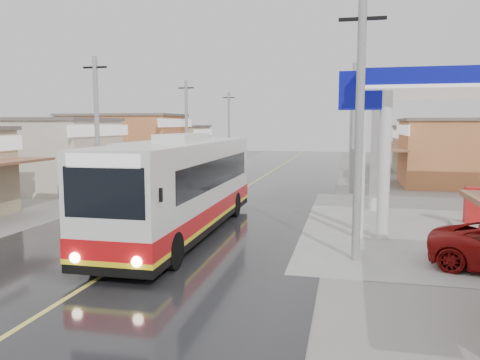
{
  "coord_description": "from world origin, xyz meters",
  "views": [
    {
      "loc": [
        6.64,
        -14.82,
        4.27
      ],
      "look_at": [
        2.08,
        5.15,
        1.84
      ],
      "focal_mm": 35.0,
      "sensor_mm": 36.0,
      "label": 1
    }
  ],
  "objects_px": {
    "coach_bus": "(184,187)",
    "cyclist": "(144,186)",
    "second_bus": "(160,165)",
    "tyre_stack": "(107,201)",
    "tricycle_far": "(101,177)",
    "tricycle_near": "(90,182)"
  },
  "relations": [
    {
      "from": "coach_bus",
      "to": "tyre_stack",
      "type": "bearing_deg",
      "value": 138.55
    },
    {
      "from": "coach_bus",
      "to": "tricycle_far",
      "type": "distance_m",
      "value": 13.51
    },
    {
      "from": "coach_bus",
      "to": "cyclist",
      "type": "relative_size",
      "value": 6.64
    },
    {
      "from": "tricycle_far",
      "to": "tyre_stack",
      "type": "bearing_deg",
      "value": -82.37
    },
    {
      "from": "coach_bus",
      "to": "tricycle_far",
      "type": "relative_size",
      "value": 5.44
    },
    {
      "from": "coach_bus",
      "to": "second_bus",
      "type": "bearing_deg",
      "value": 116.15
    },
    {
      "from": "second_bus",
      "to": "coach_bus",
      "type": "bearing_deg",
      "value": -66.27
    },
    {
      "from": "cyclist",
      "to": "tricycle_near",
      "type": "distance_m",
      "value": 3.13
    },
    {
      "from": "coach_bus",
      "to": "second_bus",
      "type": "xyz_separation_m",
      "value": [
        -5.49,
        10.84,
        -0.15
      ]
    },
    {
      "from": "tricycle_far",
      "to": "tricycle_near",
      "type": "bearing_deg",
      "value": -99.2
    },
    {
      "from": "coach_bus",
      "to": "tricycle_far",
      "type": "xyz_separation_m",
      "value": [
        -9.13,
        9.92,
        -0.97
      ]
    },
    {
      "from": "coach_bus",
      "to": "tricycle_near",
      "type": "bearing_deg",
      "value": 138.12
    },
    {
      "from": "cyclist",
      "to": "tricycle_near",
      "type": "bearing_deg",
      "value": -162.58
    },
    {
      "from": "coach_bus",
      "to": "cyclist",
      "type": "distance_m",
      "value": 10.37
    },
    {
      "from": "coach_bus",
      "to": "tyre_stack",
      "type": "relative_size",
      "value": 16.3
    },
    {
      "from": "cyclist",
      "to": "tricycle_near",
      "type": "relative_size",
      "value": 0.76
    },
    {
      "from": "second_bus",
      "to": "tricycle_far",
      "type": "height_order",
      "value": "second_bus"
    },
    {
      "from": "cyclist",
      "to": "tyre_stack",
      "type": "height_order",
      "value": "cyclist"
    },
    {
      "from": "coach_bus",
      "to": "tricycle_near",
      "type": "distance_m",
      "value": 11.23
    },
    {
      "from": "tricycle_near",
      "to": "tyre_stack",
      "type": "bearing_deg",
      "value": -19.18
    },
    {
      "from": "coach_bus",
      "to": "tyre_stack",
      "type": "xyz_separation_m",
      "value": [
        -6.29,
        5.42,
        -1.68
      ]
    },
    {
      "from": "tricycle_near",
      "to": "tyre_stack",
      "type": "height_order",
      "value": "tricycle_near"
    }
  ]
}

